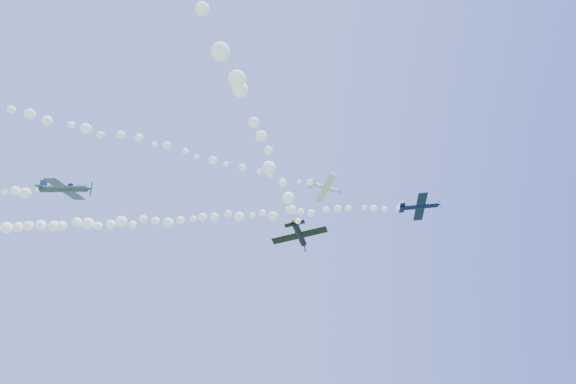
{
  "coord_description": "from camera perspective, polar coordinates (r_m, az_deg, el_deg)",
  "views": [
    {
      "loc": [
        -1.98,
        -68.46,
        2.0
      ],
      "look_at": [
        6.4,
        -6.29,
        46.09
      ],
      "focal_mm": 30.0,
      "sensor_mm": 36.0,
      "label": 1
    }
  ],
  "objects": [
    {
      "name": "plane_navy",
      "position": [
        83.72,
        15.38,
        -1.65
      ],
      "size": [
        7.28,
        7.7,
        1.95
      ],
      "rotation": [
        -0.07,
        -0.05,
        -0.22
      ],
      "color": "#0C0F37"
    },
    {
      "name": "plane_black",
      "position": [
        63.66,
        1.36,
        -5.06
      ],
      "size": [
        7.4,
        7.02,
        1.9
      ],
      "rotation": [
        -0.13,
        -0.04,
        1.21
      ],
      "color": "black"
    },
    {
      "name": "smoke_trail_white",
      "position": [
        81.64,
        -21.95,
        6.83
      ],
      "size": [
        74.42,
        22.27,
        2.75
      ],
      "primitive_type": null,
      "color": "white"
    },
    {
      "name": "smoke_trail_navy",
      "position": [
        86.08,
        -13.4,
        -3.15
      ],
      "size": [
        78.3,
        19.76,
        2.85
      ],
      "primitive_type": null,
      "color": "white"
    },
    {
      "name": "plane_white",
      "position": [
        88.64,
        4.46,
        0.52
      ],
      "size": [
        6.38,
        6.48,
        2.32
      ],
      "rotation": [
        -0.29,
        0.04,
        0.27
      ],
      "color": "silver"
    },
    {
      "name": "plane_grey",
      "position": [
        74.34,
        -24.89,
        0.35
      ],
      "size": [
        8.05,
        8.25,
        2.79
      ],
      "rotation": [
        0.26,
        0.04,
        -0.21
      ],
      "color": "#374050"
    }
  ]
}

